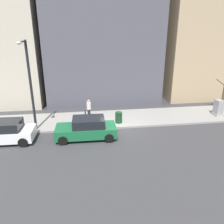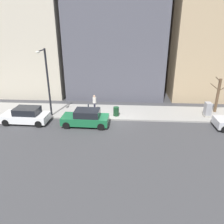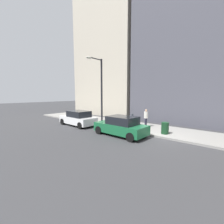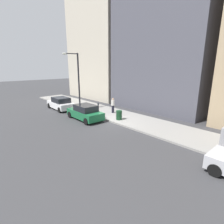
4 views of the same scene
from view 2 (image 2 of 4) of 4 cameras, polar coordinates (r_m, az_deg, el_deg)
The scene contains 12 objects.
ground_plane at distance 21.09m, azimuth 0.33°, elevation -2.24°, with size 120.00×120.00×0.00m, color #38383A.
sidewalk at distance 22.90m, azimuth 0.63°, elevation -0.03°, with size 4.00×36.00×0.15m, color gray.
parked_car_green at distance 19.95m, azimuth -6.86°, elevation -1.56°, with size 2.01×4.24×1.52m.
parked_car_white at distance 21.84m, azimuth -21.51°, elevation -0.87°, with size 2.03×4.25×1.52m.
parking_meter at distance 21.40m, azimuth -6.17°, elevation 0.83°, with size 0.14×0.10×1.35m.
utility_box at distance 23.38m, azimuth 23.71°, elevation 0.55°, with size 0.83×0.61×1.43m.
streetlamp at distance 21.34m, azimuth -16.72°, elevation 8.51°, with size 1.97×0.32×6.50m.
bare_tree at distance 24.62m, azimuth 25.90°, elevation 4.03°, with size 1.30×1.51×3.84m.
trash_bin at distance 21.67m, azimuth 1.08°, elevation 0.16°, with size 0.56×0.56×0.90m, color #14381E.
pedestrian_near_meter at distance 22.97m, azimuth -4.60°, elevation 2.67°, with size 0.39×0.36×1.66m.
office_tower_left at distance 31.13m, azimuth 24.62°, elevation 21.61°, with size 9.39×9.39×18.90m, color tan.
office_block_center at distance 30.60m, azimuth 1.28°, elevation 23.50°, with size 11.67×11.67×18.97m, color #4C4C56.
Camera 2 is at (-19.22, -1.13, 8.61)m, focal length 35.00 mm.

